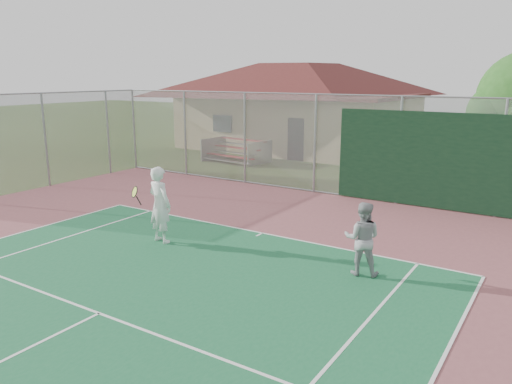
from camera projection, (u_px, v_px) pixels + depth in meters
back_fence at (402, 154)px, 16.03m from camera, size 20.08×0.11×3.53m
side_fence_left at (46, 140)px, 18.71m from camera, size 0.08×9.00×3.50m
clubhouse at (299, 98)px, 28.44m from camera, size 13.35×9.04×5.69m
bleachers at (236, 150)px, 24.29m from camera, size 3.04×1.98×1.08m
player_white_front at (160, 205)px, 12.45m from camera, size 1.13×0.76×1.94m
player_grey_back at (362, 239)px, 10.44m from camera, size 0.90×0.79×1.58m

